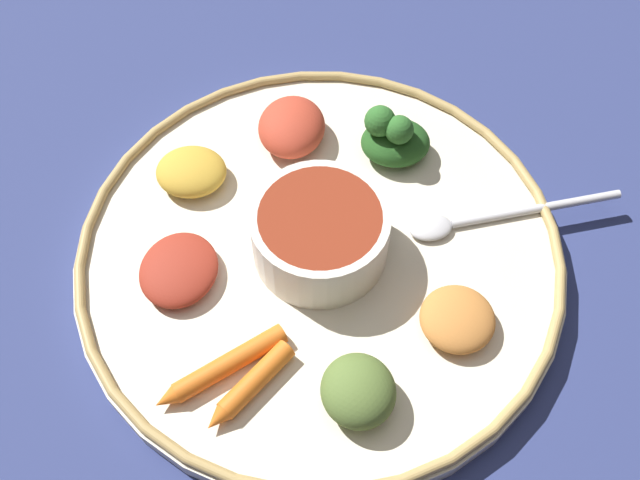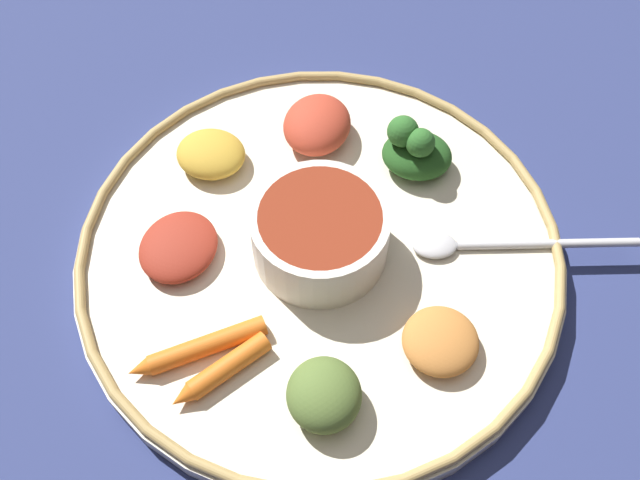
% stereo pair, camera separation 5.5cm
% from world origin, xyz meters
% --- Properties ---
extents(ground_plane, '(2.40, 2.40, 0.00)m').
position_xyz_m(ground_plane, '(0.00, 0.00, 0.00)').
color(ground_plane, navy).
extents(platter, '(0.37, 0.37, 0.02)m').
position_xyz_m(platter, '(0.00, 0.00, 0.01)').
color(platter, beige).
rests_on(platter, ground_plane).
extents(platter_rim, '(0.37, 0.37, 0.01)m').
position_xyz_m(platter_rim, '(0.00, 0.00, 0.02)').
color(platter_rim, tan).
rests_on(platter_rim, platter).
extents(center_bowl, '(0.10, 0.10, 0.05)m').
position_xyz_m(center_bowl, '(0.00, 0.00, 0.04)').
color(center_bowl, silver).
rests_on(center_bowl, platter).
extents(spoon, '(0.17, 0.06, 0.01)m').
position_xyz_m(spoon, '(0.12, -0.04, 0.02)').
color(spoon, silver).
rests_on(spoon, platter).
extents(greens_pile, '(0.07, 0.07, 0.05)m').
position_xyz_m(greens_pile, '(0.10, 0.06, 0.04)').
color(greens_pile, '#23511E').
rests_on(greens_pile, platter).
extents(carrot_near_spoon, '(0.10, 0.02, 0.01)m').
position_xyz_m(carrot_near_spoon, '(-0.10, -0.06, 0.02)').
color(carrot_near_spoon, orange).
rests_on(carrot_near_spoon, platter).
extents(carrot_outer, '(0.08, 0.04, 0.01)m').
position_xyz_m(carrot_outer, '(-0.09, -0.08, 0.02)').
color(carrot_outer, orange).
rests_on(carrot_outer, platter).
extents(mound_lentil_yellow, '(0.07, 0.07, 0.02)m').
position_xyz_m(mound_lentil_yellow, '(-0.06, 0.11, 0.03)').
color(mound_lentil_yellow, gold).
rests_on(mound_lentil_yellow, platter).
extents(mound_berbere_red, '(0.08, 0.08, 0.03)m').
position_xyz_m(mound_berbere_red, '(0.03, 0.11, 0.03)').
color(mound_berbere_red, '#B73D28').
rests_on(mound_berbere_red, platter).
extents(mound_collards, '(0.06, 0.06, 0.03)m').
position_xyz_m(mound_collards, '(-0.03, -0.12, 0.03)').
color(mound_collards, '#567033').
rests_on(mound_collards, platter).
extents(mound_beet, '(0.09, 0.09, 0.02)m').
position_xyz_m(mound_beet, '(-0.10, 0.03, 0.03)').
color(mound_beet, maroon).
rests_on(mound_beet, platter).
extents(mound_squash, '(0.08, 0.08, 0.02)m').
position_xyz_m(mound_squash, '(0.06, -0.10, 0.03)').
color(mound_squash, '#C67A38').
rests_on(mound_squash, platter).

